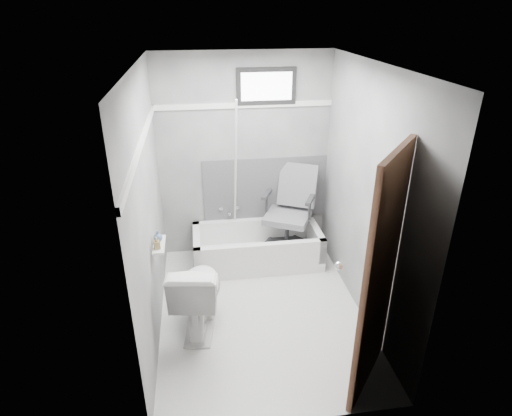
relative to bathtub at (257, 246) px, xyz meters
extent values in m
plane|color=white|center=(-0.10, -0.93, -0.21)|extent=(2.60, 2.60, 0.00)
plane|color=silver|center=(-0.10, -0.93, 2.19)|extent=(2.60, 2.60, 0.00)
cube|color=slate|center=(-0.10, 0.37, 0.99)|extent=(2.00, 0.02, 2.40)
cube|color=slate|center=(-0.10, -2.23, 0.99)|extent=(2.00, 0.02, 2.40)
cube|color=slate|center=(-1.10, -0.93, 0.99)|extent=(0.02, 2.60, 2.40)
cube|color=slate|center=(0.90, -0.93, 0.99)|extent=(0.02, 2.60, 2.40)
imported|color=white|center=(-0.72, -1.06, 0.18)|extent=(0.56, 0.84, 0.77)
cube|color=#4C4C4F|center=(0.15, 0.36, 0.59)|extent=(1.50, 0.02, 0.78)
cube|color=white|center=(-0.10, 0.36, 1.61)|extent=(2.00, 0.02, 0.06)
cube|color=white|center=(-1.08, -0.93, 1.61)|extent=(0.02, 2.60, 0.06)
cylinder|color=silver|center=(-0.23, 0.13, 0.84)|extent=(0.02, 0.58, 1.88)
cube|color=silver|center=(-1.03, -1.00, 0.69)|extent=(0.10, 0.32, 0.02)
imported|color=olive|center=(-1.04, -1.08, 0.76)|extent=(0.06, 0.06, 0.12)
imported|color=#465F81|center=(-1.04, -0.94, 0.75)|extent=(0.11, 0.11, 0.10)
camera|label=1|loc=(-0.65, -4.37, 2.62)|focal=30.00mm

